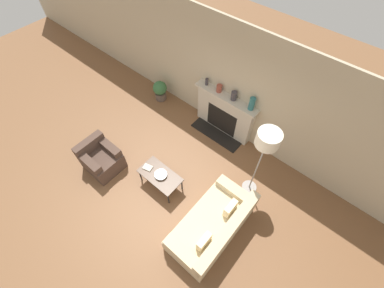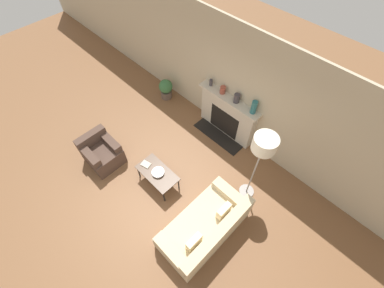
# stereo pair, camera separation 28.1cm
# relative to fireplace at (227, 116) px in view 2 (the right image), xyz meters

# --- Properties ---
(ground_plane) EXTENTS (18.00, 18.00, 0.00)m
(ground_plane) POSITION_rel_fireplace_xyz_m (0.21, -2.47, -0.57)
(ground_plane) COLOR brown
(wall_back) EXTENTS (18.00, 0.06, 2.90)m
(wall_back) POSITION_rel_fireplace_xyz_m (0.21, 0.14, 0.88)
(wall_back) COLOR #BCAD8E
(wall_back) RESTS_ON ground_plane
(fireplace) EXTENTS (1.67, 0.59, 1.17)m
(fireplace) POSITION_rel_fireplace_xyz_m (0.00, 0.00, 0.00)
(fireplace) COLOR beige
(fireplace) RESTS_ON ground_plane
(couch) EXTENTS (0.94, 1.81, 0.81)m
(couch) POSITION_rel_fireplace_xyz_m (1.47, -2.32, -0.27)
(couch) COLOR #CCB78E
(couch) RESTS_ON ground_plane
(armchair_near) EXTENTS (0.80, 0.73, 0.76)m
(armchair_near) POSITION_rel_fireplace_xyz_m (-1.47, -2.77, -0.26)
(armchair_near) COLOR #4C382D
(armchair_near) RESTS_ON ground_plane
(coffee_table) EXTENTS (0.95, 0.51, 0.44)m
(coffee_table) POSITION_rel_fireplace_xyz_m (-0.06, -2.23, -0.17)
(coffee_table) COLOR #4C3828
(coffee_table) RESTS_ON ground_plane
(bowl) EXTENTS (0.27, 0.27, 0.06)m
(bowl) POSITION_rel_fireplace_xyz_m (-0.04, -2.22, -0.10)
(bowl) COLOR silver
(bowl) RESTS_ON coffee_table
(book) EXTENTS (0.24, 0.20, 0.02)m
(book) POSITION_rel_fireplace_xyz_m (-0.40, -2.27, -0.12)
(book) COLOR #B2A893
(book) RESTS_ON coffee_table
(floor_lamp) EXTENTS (0.43, 0.43, 1.98)m
(floor_lamp) POSITION_rel_fireplace_xyz_m (1.51, -1.00, 1.14)
(floor_lamp) COLOR gray
(floor_lamp) RESTS_ON ground_plane
(mantel_vase_left) EXTENTS (0.08, 0.08, 0.17)m
(mantel_vase_left) POSITION_rel_fireplace_xyz_m (-0.60, 0.01, 0.69)
(mantel_vase_left) COLOR #3D383D
(mantel_vase_left) RESTS_ON fireplace
(mantel_vase_center_left) EXTENTS (0.13, 0.13, 0.18)m
(mantel_vase_center_left) POSITION_rel_fireplace_xyz_m (-0.23, 0.01, 0.69)
(mantel_vase_center_left) COLOR brown
(mantel_vase_center_left) RESTS_ON fireplace
(mantel_vase_center_right) EXTENTS (0.14, 0.14, 0.22)m
(mantel_vase_center_right) POSITION_rel_fireplace_xyz_m (0.18, 0.01, 0.71)
(mantel_vase_center_right) COLOR #3D383D
(mantel_vase_center_right) RESTS_ON fireplace
(mantel_vase_right) EXTENTS (0.13, 0.13, 0.32)m
(mantel_vase_right) POSITION_rel_fireplace_xyz_m (0.64, 0.01, 0.76)
(mantel_vase_right) COLOR #28666B
(mantel_vase_right) RESTS_ON fireplace
(potted_plant) EXTENTS (0.39, 0.39, 0.59)m
(potted_plant) POSITION_rel_fireplace_xyz_m (-2.04, -0.23, -0.25)
(potted_plant) COLOR brown
(potted_plant) RESTS_ON ground_plane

